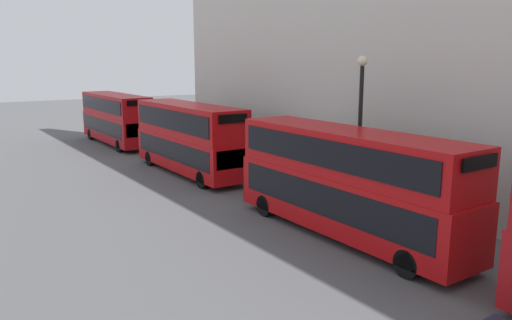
{
  "coord_description": "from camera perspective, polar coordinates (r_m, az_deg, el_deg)",
  "views": [
    {
      "loc": [
        -12.44,
        3.27,
        7.12
      ],
      "look_at": [
        0.48,
        22.29,
        2.54
      ],
      "focal_mm": 35.0,
      "sensor_mm": 36.0,
      "label": 1
    }
  ],
  "objects": [
    {
      "name": "street_lamp",
      "position": [
        22.11,
        11.8,
        4.13
      ],
      "size": [
        0.44,
        0.44,
        7.34
      ],
      "color": "black",
      "rests_on": "ground"
    },
    {
      "name": "bus_trailing",
      "position": [
        44.68,
        -15.74,
        4.76
      ],
      "size": [
        2.59,
        10.96,
        4.31
      ],
      "color": "#A80F14",
      "rests_on": "ground"
    },
    {
      "name": "bus_third_in_queue",
      "position": [
        31.89,
        -7.69,
        2.75
      ],
      "size": [
        2.59,
        10.83,
        4.45
      ],
      "color": "#B20C0F",
      "rests_on": "ground"
    },
    {
      "name": "pedestrian",
      "position": [
        32.02,
        -2.06,
        -0.24
      ],
      "size": [
        0.36,
        0.36,
        1.6
      ],
      "color": "maroon",
      "rests_on": "ground"
    },
    {
      "name": "bus_second_in_queue",
      "position": [
        20.47,
        10.32,
        -2.12
      ],
      "size": [
        2.59,
        11.41,
        4.43
      ],
      "color": "#B20C0F",
      "rests_on": "ground"
    }
  ]
}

